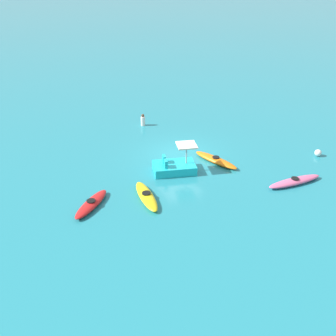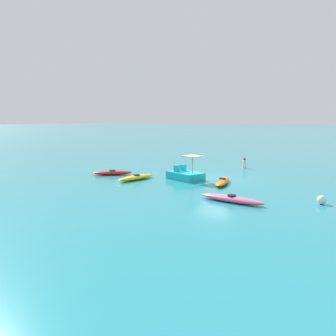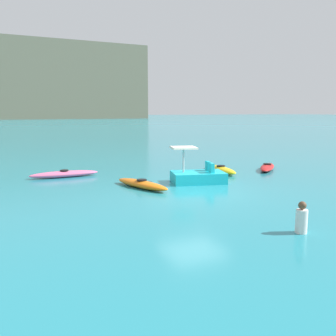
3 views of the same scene
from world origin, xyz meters
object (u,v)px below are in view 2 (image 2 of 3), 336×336
Objects in this scene: kayak_pink at (232,199)px; kayak_orange at (222,181)px; pedal_boat_cyan at (186,175)px; person_near_shore at (244,164)px; buoy_white at (322,200)px; kayak_yellow at (136,177)px; kayak_red at (112,173)px.

kayak_pink and kayak_orange have the same top height.
person_near_shore is (-1.08, -7.46, 0.05)m from pedal_boat_cyan.
person_near_shore is at bearing -49.94° from buoy_white.
kayak_yellow is 7.27× the size of buoy_white.
pedal_boat_cyan reaches higher than kayak_yellow.
buoy_white is at bearing -149.97° from kayak_pink.
person_near_shore reaches higher than buoy_white.
person_near_shore is at bearing -98.21° from pedal_boat_cyan.
kayak_red is 14.43m from buoy_white.
pedal_boat_cyan is (2.78, -0.01, 0.17)m from kayak_orange.
kayak_yellow is at bearing 169.75° from kayak_red.
kayak_yellow is (-2.78, 0.50, -0.00)m from kayak_red.
kayak_pink is at bearing 121.88° from kayak_orange.
kayak_yellow is at bearing -14.56° from kayak_pink.
kayak_red and kayak_yellow have the same top height.
kayak_red is at bearing 54.23° from person_near_shore.
pedal_boat_cyan reaches higher than buoy_white.
kayak_orange is 2.78m from pedal_boat_cyan.
buoy_white is at bearing 167.61° from pedal_boat_cyan.
buoy_white is at bearing 130.06° from person_near_shore.
pedal_boat_cyan is 9.23m from buoy_white.
buoy_white is at bearing 178.26° from kayak_red.
kayak_pink is 12.33m from person_near_shore.
kayak_pink is at bearing 30.03° from buoy_white.
kayak_orange is at bearing -159.36° from kayak_yellow.
pedal_boat_cyan is 6.34× the size of buoy_white.
kayak_yellow is 3.54× the size of person_near_shore.
pedal_boat_cyan is (-5.41, -1.54, 0.17)m from kayak_red.
kayak_red is at bearing -10.25° from kayak_yellow.
kayak_red is at bearing -13.46° from kayak_pink.
kayak_red is 2.82m from kayak_yellow.
kayak_yellow is at bearing 0.31° from buoy_white.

